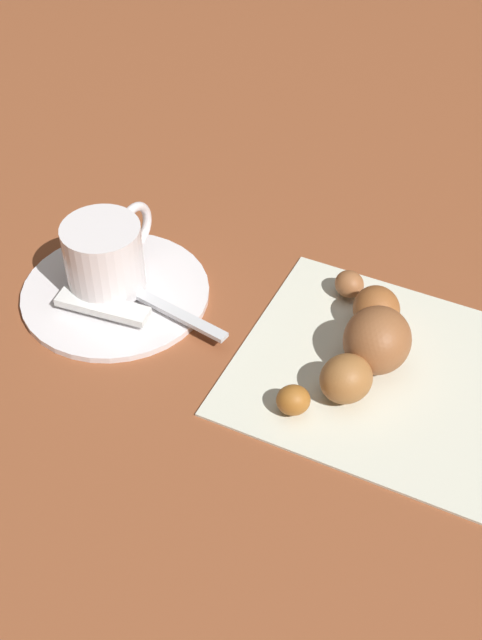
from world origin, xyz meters
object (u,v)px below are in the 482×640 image
napkin (379,370)px  saucer (115,290)px  teaspoon (128,288)px  sugar_packet (103,307)px  croissant (366,341)px  espresso_cup (106,255)px

napkin → saucer: bearing=-171.7°
teaspoon → napkin: bearing=8.5°
saucer → teaspoon: bearing=5.3°
saucer → sugar_packet: bearing=-70.9°
saucer → teaspoon: (0.01, 0.00, 0.01)m
croissant → sugar_packet: bearing=-162.8°
sugar_packet → napkin: 0.21m
espresso_cup → napkin: size_ratio=0.46×
espresso_cup → sugar_packet: bearing=-61.8°
sugar_packet → croissant: croissant is taller
napkin → sugar_packet: bearing=-164.3°
espresso_cup → croissant: bearing=8.7°
espresso_cup → croissant: espresso_cup is taller
teaspoon → saucer: bearing=-174.7°
espresso_cup → sugar_packet: (0.01, -0.03, -0.02)m
sugar_packet → croissant: 0.19m
saucer → napkin: bearing=8.3°
teaspoon → sugar_packet: bearing=-97.7°
napkin → teaspoon: bearing=-171.5°
teaspoon → napkin: teaspoon is taller
sugar_packet → napkin: bearing=4.6°
espresso_cup → teaspoon: 0.03m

